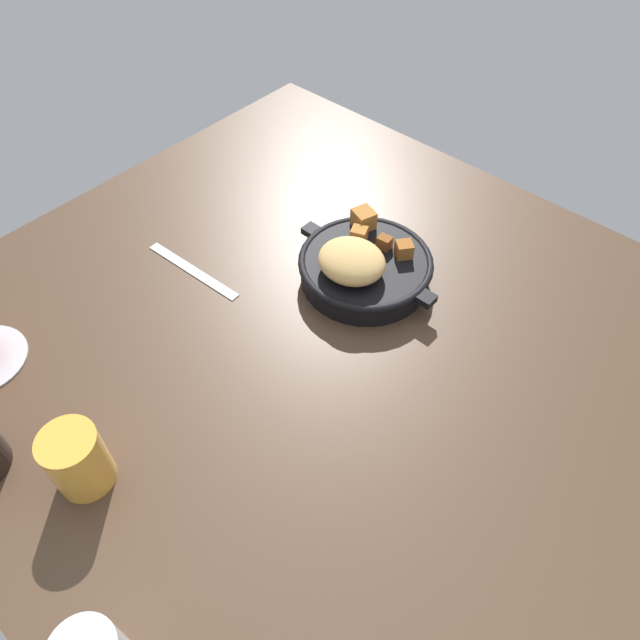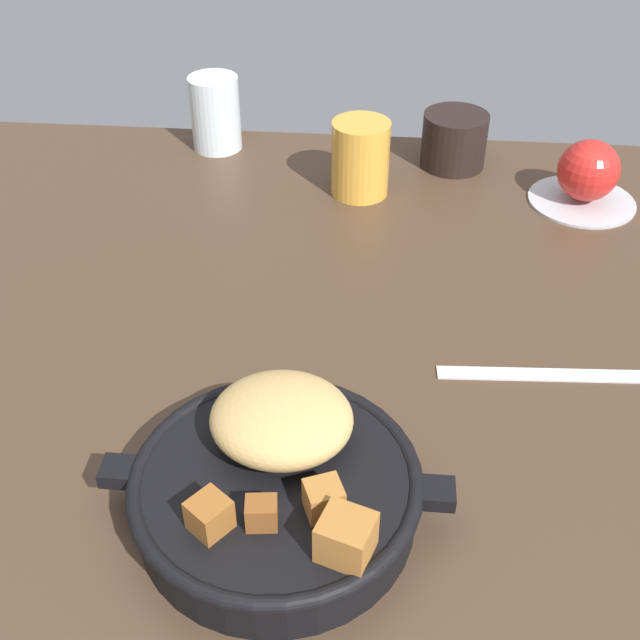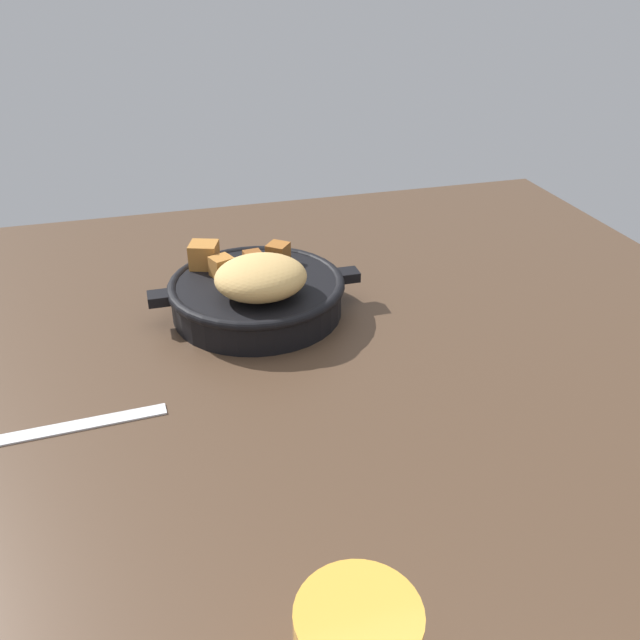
% 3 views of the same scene
% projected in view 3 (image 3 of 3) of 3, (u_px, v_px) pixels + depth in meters
% --- Properties ---
extents(ground_plane, '(1.11, 1.02, 0.02)m').
position_uv_depth(ground_plane, '(312.00, 378.00, 0.70)').
color(ground_plane, '#473323').
extents(cast_iron_skillet, '(0.25, 0.21, 0.09)m').
position_uv_depth(cast_iron_skillet, '(257.00, 291.00, 0.78)').
color(cast_iron_skillet, black).
rests_on(cast_iron_skillet, ground_plane).
extents(butter_knife, '(0.19, 0.03, 0.00)m').
position_uv_depth(butter_knife, '(60.00, 428.00, 0.61)').
color(butter_knife, silver).
rests_on(butter_knife, ground_plane).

